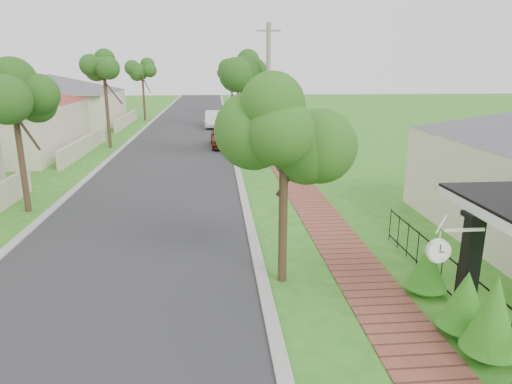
{
  "coord_description": "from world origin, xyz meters",
  "views": [
    {
      "loc": [
        -0.43,
        -8.96,
        5.23
      ],
      "look_at": [
        0.76,
        4.53,
        1.5
      ],
      "focal_mm": 32.0,
      "sensor_mm": 36.0,
      "label": 1
    }
  ],
  "objects_px": {
    "parked_car_white": "(214,119)",
    "near_tree": "(284,132)",
    "parked_car_red": "(224,136)",
    "utility_pole": "(268,97)",
    "porch_post": "(468,278)",
    "station_clock": "(440,249)"
  },
  "relations": [
    {
      "from": "porch_post",
      "to": "near_tree",
      "type": "height_order",
      "value": "near_tree"
    },
    {
      "from": "porch_post",
      "to": "utility_pole",
      "type": "relative_size",
      "value": 0.34
    },
    {
      "from": "utility_pole",
      "to": "station_clock",
      "type": "bearing_deg",
      "value": -85.13
    },
    {
      "from": "porch_post",
      "to": "parked_car_red",
      "type": "xyz_separation_m",
      "value": [
        -4.48,
        22.51,
        -0.41
      ]
    },
    {
      "from": "porch_post",
      "to": "parked_car_red",
      "type": "relative_size",
      "value": 0.6
    },
    {
      "from": "parked_car_white",
      "to": "utility_pole",
      "type": "height_order",
      "value": "utility_pole"
    },
    {
      "from": "parked_car_white",
      "to": "near_tree",
      "type": "bearing_deg",
      "value": -85.98
    },
    {
      "from": "parked_car_red",
      "to": "station_clock",
      "type": "height_order",
      "value": "station_clock"
    },
    {
      "from": "parked_car_white",
      "to": "near_tree",
      "type": "distance_m",
      "value": 30.63
    },
    {
      "from": "porch_post",
      "to": "near_tree",
      "type": "bearing_deg",
      "value": 143.65
    },
    {
      "from": "porch_post",
      "to": "station_clock",
      "type": "relative_size",
      "value": 2.34
    },
    {
      "from": "porch_post",
      "to": "station_clock",
      "type": "bearing_deg",
      "value": -155.23
    },
    {
      "from": "utility_pole",
      "to": "station_clock",
      "type": "height_order",
      "value": "utility_pole"
    },
    {
      "from": "near_tree",
      "to": "utility_pole",
      "type": "height_order",
      "value": "utility_pole"
    },
    {
      "from": "parked_car_red",
      "to": "utility_pole",
      "type": "height_order",
      "value": "utility_pole"
    },
    {
      "from": "station_clock",
      "to": "parked_car_red",
      "type": "bearing_deg",
      "value": 98.96
    },
    {
      "from": "parked_car_white",
      "to": "parked_car_red",
      "type": "bearing_deg",
      "value": -85.74
    },
    {
      "from": "utility_pole",
      "to": "parked_car_white",
      "type": "bearing_deg",
      "value": 99.5
    },
    {
      "from": "parked_car_white",
      "to": "near_tree",
      "type": "height_order",
      "value": "near_tree"
    },
    {
      "from": "near_tree",
      "to": "station_clock",
      "type": "distance_m",
      "value": 4.25
    },
    {
      "from": "parked_car_white",
      "to": "near_tree",
      "type": "xyz_separation_m",
      "value": [
        1.71,
        -30.43,
        3.04
      ]
    },
    {
      "from": "porch_post",
      "to": "station_clock",
      "type": "height_order",
      "value": "porch_post"
    }
  ]
}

